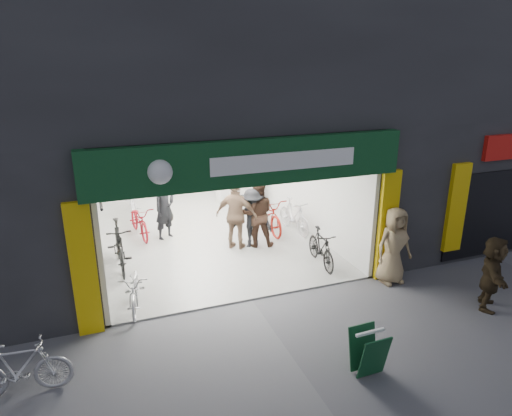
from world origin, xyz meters
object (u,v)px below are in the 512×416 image
parked_bike (19,369)px  pedestrian_near (394,246)px  bike_right_front (321,248)px  sandwich_board (368,351)px  bike_left_front (135,288)px

parked_bike → pedestrian_near: bearing=-76.4°
bike_right_front → parked_bike: bike_right_front is taller
parked_bike → sandwich_board: (5.27, -1.43, -0.04)m
sandwich_board → bike_left_front: bearing=132.5°
bike_right_front → sandwich_board: size_ratio=2.03×
bike_left_front → bike_right_front: bike_right_front is taller
bike_right_front → parked_bike: bearing=-153.6°
parked_bike → bike_right_front: bearing=-64.1°
parked_bike → pedestrian_near: pedestrian_near is taller
bike_left_front → pedestrian_near: 5.74m
bike_left_front → pedestrian_near: size_ratio=0.90×
bike_right_front → parked_bike: size_ratio=1.01×
bike_left_front → bike_right_front: size_ratio=1.03×
bike_left_front → bike_right_front: (4.52, 0.42, 0.05)m
parked_bike → pedestrian_near: 7.69m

